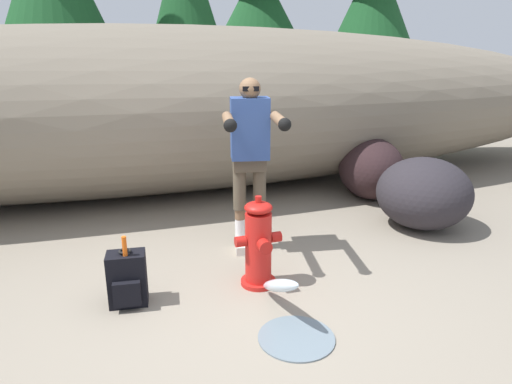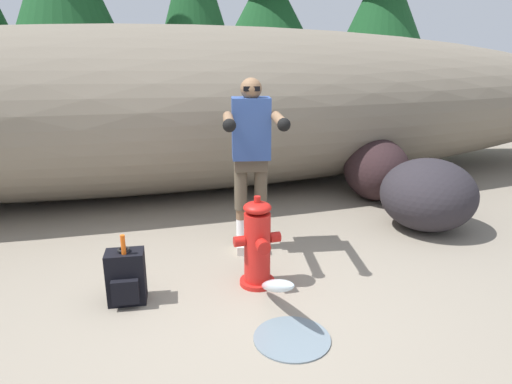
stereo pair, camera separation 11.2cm
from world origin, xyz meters
The scene contains 9 objects.
ground_plane centered at (0.00, 0.00, -0.02)m, with size 56.00×56.00×0.04m, color gray.
dirt_embankment centered at (0.00, 3.63, 1.16)m, with size 15.67×3.20×2.32m, color #756B5B.
fire_hydrant centered at (0.25, 0.37, 0.37)m, with size 0.41×0.36×0.81m.
hydrant_water_jet centered at (0.25, -0.23, 0.17)m, with size 0.55×0.98×0.47m.
utility_worker centered at (0.40, 1.06, 1.10)m, with size 0.65×1.03×1.73m.
spare_backpack centered at (-0.85, 0.40, 0.22)m, with size 0.32×0.31×0.47m.
boulder_large centered at (2.49, 1.08, 0.41)m, with size 1.07×1.06×0.82m, color #29252B.
boulder_mid centered at (2.53, 2.24, 0.42)m, with size 1.11×0.86×0.84m, color black.
survey_stake centered at (-0.84, 0.36, 0.30)m, with size 0.04×0.04×0.60m, color #E55914.
Camera 1 is at (-0.90, -3.00, 1.95)m, focal length 31.78 mm.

